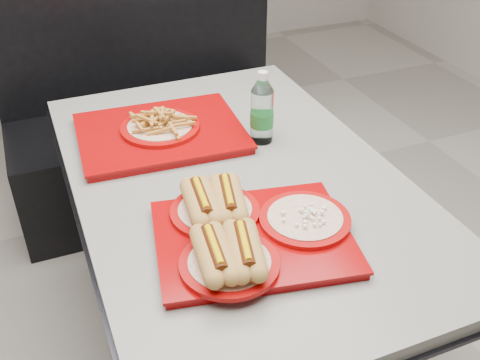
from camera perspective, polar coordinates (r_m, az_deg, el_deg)
name	(u,v)px	position (r m, az deg, el deg)	size (l,w,h in m)	color
ground	(237,347)	(2.12, -0.31, -16.63)	(6.00, 6.00, 0.00)	#9E988E
diner_table	(236,220)	(1.71, -0.36, -4.11)	(0.92, 1.42, 0.75)	black
booth_bench	(150,119)	(2.70, -9.12, 6.18)	(1.30, 0.57, 1.35)	black
tray_near	(245,231)	(1.35, 0.50, -5.20)	(0.53, 0.45, 0.10)	#8C0305
tray_far	(160,129)	(1.81, -8.10, 5.12)	(0.54, 0.43, 0.10)	#8C0305
water_bottle	(262,112)	(1.74, 2.24, 6.94)	(0.07, 0.07, 0.23)	silver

